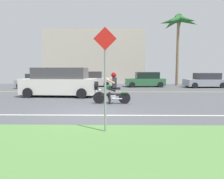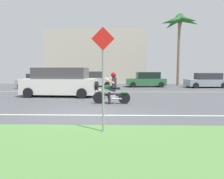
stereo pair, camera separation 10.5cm
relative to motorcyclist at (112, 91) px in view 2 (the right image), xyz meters
name	(u,v)px [view 2 (the right image)]	position (x,y,z in m)	size (l,w,h in m)	color
ground	(96,102)	(-0.94, 0.78, -0.72)	(56.00, 30.00, 0.04)	#4C4F54
grass_median	(62,149)	(-0.94, -6.32, -0.67)	(56.00, 3.80, 0.06)	#548442
lane_line_near	(86,115)	(-0.94, -2.78, -0.69)	(50.40, 0.12, 0.01)	silver
lane_line_far	(102,92)	(-0.94, 5.92, -0.69)	(50.40, 0.12, 0.01)	yellow
motorcyclist	(112,91)	(0.00, 0.00, 0.00)	(1.97, 0.64, 1.65)	black
suv_nearby	(60,82)	(-3.56, 3.04, 0.24)	(5.11, 2.39, 1.92)	white
parked_car_0	(39,81)	(-7.44, 9.36, -0.03)	(3.90, 1.92, 1.41)	#8C939E
parked_car_1	(94,80)	(-2.27, 11.38, 0.05)	(4.01, 1.81, 1.61)	beige
parked_car_2	(146,80)	(3.38, 11.00, 0.03)	(4.12, 2.04, 1.55)	#2D663D
parked_car_3	(206,81)	(9.33, 10.29, -0.01)	(3.96, 2.20, 1.47)	#8C939E
palm_tree_0	(179,24)	(7.19, 12.85, 6.22)	(4.37, 4.07, 8.10)	#846B4C
motorcyclist_distant	(47,84)	(-5.76, 6.78, -0.13)	(1.22, 1.17, 1.35)	black
street_sign	(103,70)	(-0.11, -5.09, 1.06)	(0.62, 0.06, 2.91)	gray
building_far	(96,57)	(-2.69, 18.78, 2.91)	(13.70, 4.00, 7.22)	beige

